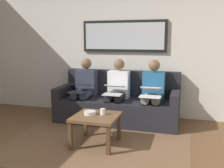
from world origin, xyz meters
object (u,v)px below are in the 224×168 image
(bowl, at_px, (90,113))
(laptop_white, at_px, (151,92))
(person_middle, at_px, (117,89))
(framed_mirror, at_px, (124,36))
(laptop_black, at_px, (79,88))
(coffee_table, at_px, (96,120))
(cup, at_px, (103,112))
(person_right, at_px, (85,87))
(couch, at_px, (118,104))
(person_left, at_px, (153,90))
(laptop_silver, at_px, (114,90))

(bowl, xyz_separation_m, laptop_white, (-0.74, -0.89, 0.17))
(laptop_white, relative_size, person_middle, 0.31)
(framed_mirror, relative_size, laptop_black, 4.70)
(person_middle, bearing_deg, coffee_table, 89.82)
(cup, relative_size, person_right, 0.08)
(laptop_white, xyz_separation_m, laptop_black, (1.28, 0.01, 0.00))
(couch, xyz_separation_m, person_right, (0.64, 0.07, 0.30))
(bowl, distance_m, laptop_black, 1.05)
(person_left, height_order, laptop_black, person_left)
(cup, distance_m, laptop_white, 1.03)
(laptop_black, bearing_deg, person_right, -90.00)
(laptop_white, bearing_deg, laptop_black, 0.38)
(couch, bearing_deg, laptop_silver, 90.00)
(coffee_table, height_order, bowl, bowl)
(coffee_table, xyz_separation_m, person_left, (-0.64, -1.15, 0.24))
(person_left, relative_size, laptop_black, 3.26)
(couch, relative_size, cup, 24.44)
(person_left, bearing_deg, laptop_white, 90.00)
(cup, xyz_separation_m, bowl, (0.18, 0.03, -0.02))
(person_right, distance_m, laptop_black, 0.25)
(coffee_table, height_order, person_right, person_right)
(bowl, distance_m, person_middle, 1.14)
(laptop_silver, bearing_deg, laptop_white, 179.98)
(coffee_table, distance_m, person_middle, 1.17)
(framed_mirror, height_order, person_middle, framed_mirror)
(laptop_black, bearing_deg, coffee_table, 125.17)
(coffee_table, xyz_separation_m, person_right, (0.64, -1.15, 0.24))
(bowl, xyz_separation_m, person_middle, (-0.10, -1.13, 0.15))
(coffee_table, relative_size, person_left, 0.54)
(person_left, bearing_deg, person_middle, 0.00)
(laptop_silver, distance_m, person_right, 0.68)
(bowl, height_order, laptop_black, laptop_black)
(person_middle, height_order, laptop_black, person_middle)
(person_middle, distance_m, person_right, 0.64)
(person_middle, height_order, laptop_silver, person_middle)
(framed_mirror, xyz_separation_m, person_middle, (0.00, 0.46, -0.94))
(laptop_silver, xyz_separation_m, person_right, (0.64, -0.24, -0.02))
(person_middle, bearing_deg, laptop_black, 21.01)
(person_left, bearing_deg, framed_mirror, -35.53)
(couch, relative_size, person_right, 1.93)
(person_middle, bearing_deg, bowl, 85.04)
(coffee_table, distance_m, person_right, 1.34)
(laptop_silver, bearing_deg, coffee_table, 89.77)
(person_middle, xyz_separation_m, laptop_silver, (0.00, 0.24, 0.02))
(framed_mirror, relative_size, laptop_white, 4.63)
(bowl, bearing_deg, couch, -94.67)
(person_middle, height_order, person_right, same)
(bowl, distance_m, person_left, 1.36)
(framed_mirror, relative_size, cup, 18.27)
(bowl, xyz_separation_m, person_left, (-0.74, -1.13, 0.15))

